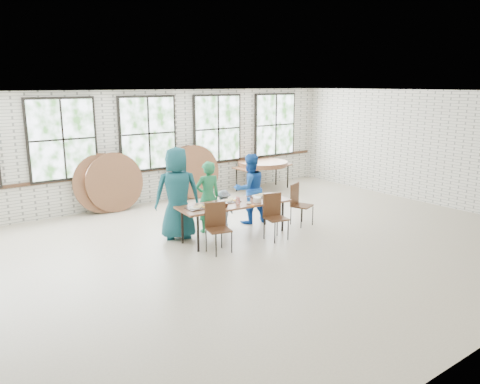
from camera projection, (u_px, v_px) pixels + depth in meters
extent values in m
plane|color=#C3B59B|center=(252.00, 247.00, 9.23)|extent=(12.00, 12.00, 0.00)
plane|color=white|center=(253.00, 92.00, 8.55)|extent=(12.00, 12.00, 0.00)
plane|color=silver|center=(148.00, 147.00, 12.40)|extent=(12.00, 0.00, 12.00)
plane|color=silver|center=(430.00, 148.00, 12.39)|extent=(0.00, 9.00, 9.00)
cube|color=#422819|center=(149.00, 170.00, 12.52)|extent=(11.80, 0.05, 0.08)
cube|color=black|center=(63.00, 139.00, 10.99)|extent=(1.62, 0.05, 1.97)
cube|color=white|center=(63.00, 139.00, 10.96)|extent=(1.50, 0.01, 1.85)
cube|color=black|center=(148.00, 134.00, 12.27)|extent=(1.62, 0.05, 1.97)
cube|color=white|center=(149.00, 134.00, 12.24)|extent=(1.50, 0.01, 1.85)
cube|color=black|center=(218.00, 129.00, 13.55)|extent=(1.62, 0.05, 1.97)
cube|color=white|center=(218.00, 129.00, 13.53)|extent=(1.50, 0.01, 1.85)
cube|color=black|center=(275.00, 125.00, 14.83)|extent=(1.62, 0.05, 1.97)
cube|color=white|center=(276.00, 125.00, 14.81)|extent=(1.50, 0.01, 1.85)
cube|color=brown|center=(234.00, 204.00, 9.70)|extent=(2.46, 1.02, 0.04)
cylinder|color=black|center=(198.00, 234.00, 8.93)|extent=(0.05, 0.05, 0.70)
cylinder|color=black|center=(182.00, 227.00, 9.39)|extent=(0.05, 0.05, 0.70)
cylinder|color=black|center=(283.00, 216.00, 10.18)|extent=(0.05, 0.05, 0.70)
cylinder|color=black|center=(265.00, 210.00, 10.65)|extent=(0.05, 0.05, 0.70)
cube|color=#4C2D19|center=(219.00, 230.00, 8.86)|extent=(0.51, 0.49, 0.03)
cube|color=#4C2D19|center=(215.00, 215.00, 8.98)|extent=(0.41, 0.13, 0.50)
cylinder|color=black|center=(216.00, 246.00, 8.68)|extent=(0.02, 0.02, 0.44)
cylinder|color=black|center=(206.00, 241.00, 8.94)|extent=(0.02, 0.02, 0.44)
cylinder|color=black|center=(232.00, 242.00, 8.89)|extent=(0.02, 0.02, 0.44)
cylinder|color=black|center=(222.00, 237.00, 9.15)|extent=(0.02, 0.02, 0.44)
cube|color=#4C2D19|center=(276.00, 219.00, 9.60)|extent=(0.49, 0.48, 0.03)
cube|color=#4C2D19|center=(272.00, 205.00, 9.71)|extent=(0.42, 0.11, 0.50)
cylinder|color=black|center=(275.00, 233.00, 9.41)|extent=(0.02, 0.02, 0.44)
cylinder|color=black|center=(264.00, 229.00, 9.68)|extent=(0.02, 0.02, 0.44)
cylinder|color=black|center=(288.00, 230.00, 9.62)|extent=(0.02, 0.02, 0.44)
cylinder|color=black|center=(277.00, 226.00, 9.89)|extent=(0.02, 0.02, 0.44)
cube|color=#4C2D19|center=(302.00, 206.00, 10.60)|extent=(0.54, 0.53, 0.03)
cube|color=#4C2D19|center=(295.00, 194.00, 10.64)|extent=(0.40, 0.19, 0.50)
cylinder|color=black|center=(301.00, 219.00, 10.42)|extent=(0.02, 0.02, 0.44)
cylinder|color=black|center=(291.00, 215.00, 10.68)|extent=(0.02, 0.02, 0.44)
cylinder|color=black|center=(313.00, 216.00, 10.63)|extent=(0.02, 0.02, 0.44)
cylinder|color=black|center=(302.00, 213.00, 10.89)|extent=(0.02, 0.02, 0.44)
imported|color=#1A5E65|center=(177.00, 193.00, 9.59)|extent=(1.10, 0.92, 1.92)
imported|color=#207B49|center=(208.00, 197.00, 10.06)|extent=(0.61, 0.45, 1.55)
imported|color=#12233A|center=(224.00, 209.00, 10.38)|extent=(0.59, 0.38, 0.87)
imported|color=#174CA7|center=(250.00, 189.00, 10.72)|extent=(0.85, 0.70, 1.61)
cube|color=brown|center=(263.00, 166.00, 14.10)|extent=(1.83, 0.83, 0.04)
cylinder|color=black|center=(248.00, 183.00, 13.51)|extent=(0.04, 0.04, 0.70)
cylinder|color=black|center=(237.00, 180.00, 13.94)|extent=(0.04, 0.04, 0.70)
cylinder|color=black|center=(288.00, 177.00, 14.42)|extent=(0.04, 0.04, 0.70)
cylinder|color=black|center=(276.00, 174.00, 14.85)|extent=(0.04, 0.04, 0.70)
cube|color=black|center=(198.00, 208.00, 9.27)|extent=(0.44, 0.33, 0.02)
cube|color=black|center=(228.00, 201.00, 9.80)|extent=(0.44, 0.33, 0.02)
cube|color=black|center=(259.00, 196.00, 10.23)|extent=(0.44, 0.33, 0.02)
cylinder|color=black|center=(225.00, 205.00, 9.32)|extent=(0.09, 0.09, 0.09)
cube|color=red|center=(238.00, 201.00, 9.60)|extent=(0.07, 0.06, 0.11)
cylinder|color=#1548A3|center=(249.00, 199.00, 9.78)|extent=(0.07, 0.07, 0.10)
cylinder|color=orange|center=(276.00, 196.00, 10.09)|extent=(0.07, 0.07, 0.11)
cylinder|color=white|center=(257.00, 200.00, 9.75)|extent=(0.17, 0.17, 0.10)
ellipsoid|color=white|center=(249.00, 203.00, 9.60)|extent=(0.11, 0.11, 0.05)
ellipsoid|color=white|center=(258.00, 199.00, 9.96)|extent=(0.11, 0.11, 0.05)
cylinder|color=brown|center=(263.00, 165.00, 14.09)|extent=(1.50, 1.50, 0.04)
cylinder|color=brown|center=(263.00, 163.00, 14.08)|extent=(1.50, 1.50, 0.04)
cylinder|color=brown|center=(263.00, 162.00, 14.07)|extent=(1.50, 1.50, 0.04)
cylinder|color=brown|center=(103.00, 183.00, 11.61)|extent=(1.50, 0.35, 1.48)
cylinder|color=brown|center=(115.00, 183.00, 11.69)|extent=(1.50, 0.28, 1.49)
cylinder|color=brown|center=(191.00, 172.00, 13.09)|extent=(1.50, 0.36, 1.48)
cylinder|color=brown|center=(196.00, 172.00, 13.07)|extent=(1.50, 0.27, 1.49)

